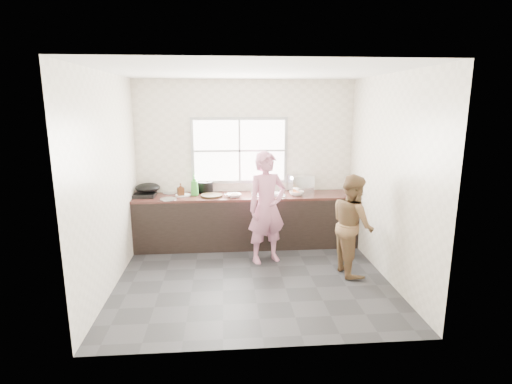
{
  "coord_description": "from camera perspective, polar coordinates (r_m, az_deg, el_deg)",
  "views": [
    {
      "loc": [
        -0.36,
        -5.03,
        2.33
      ],
      "look_at": [
        0.1,
        0.65,
        1.05
      ],
      "focal_mm": 28.0,
      "sensor_mm": 36.0,
      "label": 1
    }
  ],
  "objects": [
    {
      "name": "countertop",
      "position": [
        6.5,
        -1.33,
        -0.59
      ],
      "size": [
        3.6,
        0.64,
        0.04
      ],
      "primitive_type": "cube",
      "color": "#3B1D18",
      "rests_on": "cabinet"
    },
    {
      "name": "wall_back",
      "position": [
        6.72,
        -1.51,
        4.26
      ],
      "size": [
        3.6,
        0.01,
        2.7
      ],
      "primitive_type": "cube",
      "color": "silver",
      "rests_on": "ground"
    },
    {
      "name": "glass_jar",
      "position": [
        6.61,
        -8.77,
        0.11
      ],
      "size": [
        0.08,
        0.08,
        0.1
      ],
      "primitive_type": "cylinder",
      "rotation": [
        0.0,
        0.0,
        -0.15
      ],
      "color": "silver",
      "rests_on": "countertop"
    },
    {
      "name": "faucet",
      "position": [
        6.69,
        1.56,
        1.27
      ],
      "size": [
        0.02,
        0.02,
        0.3
      ],
      "primitive_type": "cylinder",
      "color": "silver",
      "rests_on": "countertop"
    },
    {
      "name": "person_side",
      "position": [
        5.65,
        13.63,
        -4.52
      ],
      "size": [
        0.59,
        0.73,
        1.39
      ],
      "primitive_type": "imported",
      "rotation": [
        0.0,
        0.0,
        1.67
      ],
      "color": "brown",
      "rests_on": "floor"
    },
    {
      "name": "dish_rack",
      "position": [
        6.74,
        6.43,
        1.2
      ],
      "size": [
        0.42,
        0.33,
        0.28
      ],
      "primitive_type": "cube",
      "rotation": [
        0.0,
        0.0,
        0.18
      ],
      "color": "silver",
      "rests_on": "countertop"
    },
    {
      "name": "black_pot",
      "position": [
        6.7,
        -7.27,
        0.7
      ],
      "size": [
        0.31,
        0.31,
        0.19
      ],
      "primitive_type": "cylinder",
      "rotation": [
        0.0,
        0.0,
        -0.19
      ],
      "color": "black",
      "rests_on": "countertop"
    },
    {
      "name": "floor",
      "position": [
        5.56,
        -0.5,
        -12.19
      ],
      "size": [
        3.6,
        3.2,
        0.01
      ],
      "primitive_type": "cube",
      "color": "#2A2A2C",
      "rests_on": "ground"
    },
    {
      "name": "cleaver",
      "position": [
        6.4,
        -3.63,
        -0.25
      ],
      "size": [
        0.23,
        0.21,
        0.01
      ],
      "primitive_type": "cube",
      "rotation": [
        0.0,
        0.0,
        0.66
      ],
      "color": "silver",
      "rests_on": "cutting_board"
    },
    {
      "name": "bowl_held",
      "position": [
        6.43,
        2.52,
        -0.26
      ],
      "size": [
        0.27,
        0.27,
        0.07
      ],
      "primitive_type": "imported",
      "rotation": [
        0.0,
        0.0,
        -0.29
      ],
      "color": "white",
      "rests_on": "countertop"
    },
    {
      "name": "sink",
      "position": [
        6.53,
        1.74,
        -0.32
      ],
      "size": [
        0.55,
        0.45,
        0.02
      ],
      "primitive_type": "cube",
      "color": "silver",
      "rests_on": "countertop"
    },
    {
      "name": "bowl_mince",
      "position": [
        6.35,
        -3.14,
        -0.49
      ],
      "size": [
        0.25,
        0.25,
        0.06
      ],
      "primitive_type": "imported",
      "rotation": [
        0.0,
        0.0,
        0.12
      ],
      "color": "white",
      "rests_on": "countertop"
    },
    {
      "name": "wall_left",
      "position": [
        5.32,
        -20.3,
        1.27
      ],
      "size": [
        0.01,
        3.2,
        2.7
      ],
      "primitive_type": "cube",
      "color": "beige",
      "rests_on": "ground"
    },
    {
      "name": "window_glazing",
      "position": [
        6.65,
        -2.37,
        5.9
      ],
      "size": [
        1.5,
        0.01,
        1.0
      ],
      "primitive_type": "cube",
      "color": "white",
      "rests_on": "window_frame"
    },
    {
      "name": "bottle_brown_short",
      "position": [
        6.7,
        -6.95,
        0.69
      ],
      "size": [
        0.17,
        0.17,
        0.18
      ],
      "primitive_type": "imported",
      "rotation": [
        0.0,
        0.0,
        -0.18
      ],
      "color": "#412010",
      "rests_on": "countertop"
    },
    {
      "name": "bottle_green",
      "position": [
        6.49,
        -8.77,
        0.93
      ],
      "size": [
        0.14,
        0.14,
        0.34
      ],
      "primitive_type": "imported",
      "rotation": [
        0.0,
        0.0,
        -0.08
      ],
      "color": "#328E2E",
      "rests_on": "countertop"
    },
    {
      "name": "wall_right",
      "position": [
        5.56,
        18.37,
        1.87
      ],
      "size": [
        0.01,
        3.2,
        2.7
      ],
      "primitive_type": "cube",
      "color": "beige",
      "rests_on": "ground"
    },
    {
      "name": "ceiling",
      "position": [
        5.06,
        -0.56,
        16.92
      ],
      "size": [
        3.6,
        3.2,
        0.01
      ],
      "primitive_type": "cube",
      "color": "silver",
      "rests_on": "wall_back"
    },
    {
      "name": "cutting_board",
      "position": [
        6.41,
        -6.38,
        -0.53
      ],
      "size": [
        0.43,
        0.43,
        0.03
      ],
      "primitive_type": "cylinder",
      "rotation": [
        0.0,
        0.0,
        0.27
      ],
      "color": "black",
      "rests_on": "countertop"
    },
    {
      "name": "wok",
      "position": [
        6.64,
        -15.22,
        0.59
      ],
      "size": [
        0.49,
        0.49,
        0.15
      ],
      "primitive_type": "ellipsoid",
      "rotation": [
        0.0,
        0.0,
        0.28
      ],
      "color": "black",
      "rests_on": "burner"
    },
    {
      "name": "bottle_brown_tall",
      "position": [
        6.49,
        -10.71,
        0.23
      ],
      "size": [
        0.11,
        0.12,
        0.2
      ],
      "primitive_type": "imported",
      "rotation": [
        0.0,
        0.0,
        0.39
      ],
      "color": "#4D2913",
      "rests_on": "countertop"
    },
    {
      "name": "pot_lid_left",
      "position": [
        6.34,
        -12.4,
        -0.99
      ],
      "size": [
        0.27,
        0.27,
        0.01
      ],
      "primitive_type": "cylinder",
      "rotation": [
        0.0,
        0.0,
        0.05
      ],
      "color": "silver",
      "rests_on": "countertop"
    },
    {
      "name": "bowl_crabs",
      "position": [
        6.49,
        5.82,
        -0.23
      ],
      "size": [
        0.2,
        0.2,
        0.06
      ],
      "primitive_type": "imported",
      "rotation": [
        0.0,
        0.0,
        -0.07
      ],
      "color": "silver",
      "rests_on": "countertop"
    },
    {
      "name": "woman",
      "position": [
        5.86,
        1.57,
        -2.77
      ],
      "size": [
        0.66,
        0.54,
        1.54
      ],
      "primitive_type": "imported",
      "rotation": [
        0.0,
        0.0,
        0.35
      ],
      "color": "pink",
      "rests_on": "floor"
    },
    {
      "name": "cabinet",
      "position": [
        6.61,
        -1.31,
        -4.22
      ],
      "size": [
        3.6,
        0.62,
        0.82
      ],
      "primitive_type": "cube",
      "color": "black",
      "rests_on": "floor"
    },
    {
      "name": "burner",
      "position": [
        6.62,
        -15.7,
        -0.41
      ],
      "size": [
        0.36,
        0.36,
        0.05
      ],
      "primitive_type": "cube",
      "rotation": [
        0.0,
        0.0,
        -0.01
      ],
      "color": "black",
      "rests_on": "countertop"
    },
    {
      "name": "plate_food",
      "position": [
        6.54,
        -10.39,
        -0.45
      ],
      "size": [
        0.3,
        0.3,
        0.02
      ],
      "primitive_type": "cylinder",
      "rotation": [
        0.0,
        0.0,
        -0.3
      ],
      "color": "white",
      "rests_on": "countertop"
    },
    {
      "name": "window_frame",
      "position": [
        6.67,
        -2.38,
        5.93
      ],
      "size": [
        1.6,
        0.05,
        1.1
      ],
      "primitive_type": "cube",
      "color": "#9EA0A5",
      "rests_on": "wall_back"
    },
    {
      "name": "wall_front",
      "position": [
        3.58,
        1.31,
        -3.2
      ],
      "size": [
        3.6,
        0.01,
        2.7
      ],
      "primitive_type": "cube",
      "color": "beige",
      "rests_on": "ground"
    },
    {
      "name": "pot_lid_right",
      "position": [
        6.77,
        -12.22,
        -0.12
      ],
      "size": [
        0.28,
        0.28,
        0.01
      ],
      "primitive_type": "cylinder",
      "rotation": [
        0.0,
        0.0,
        -0.25
      ],
      "color": "#B5B9BD",
      "rests_on": "countertop"
    }
  ]
}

